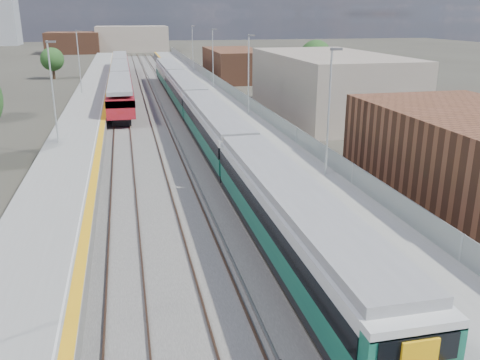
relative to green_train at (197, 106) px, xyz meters
name	(u,v)px	position (x,y,z in m)	size (l,w,h in m)	color
ground	(173,112)	(-1.50, 8.71, -2.10)	(320.00, 320.00, 0.00)	#47443A
ballast_bed	(151,109)	(-3.75, 11.21, -2.07)	(10.50, 155.00, 0.06)	#565451
tracks	(155,106)	(-3.15, 12.88, -2.00)	(8.96, 160.00, 0.17)	#4C3323
platform_right	(216,102)	(3.78, 11.20, -1.57)	(4.70, 155.00, 8.52)	slate
platform_left	(89,107)	(-10.55, 11.20, -1.59)	(4.30, 155.00, 8.52)	slate
buildings	(68,12)	(-19.62, 97.31, 8.60)	(72.00, 185.50, 40.00)	brown
green_train	(197,106)	(0.00, 0.00, 0.00)	(2.71, 75.62, 2.99)	black
red_train	(120,75)	(-7.00, 28.10, -0.08)	(2.71, 55.10, 3.43)	black
tree_c	(52,59)	(-17.84, 43.14, 1.12)	(3.79, 3.79, 5.13)	#382619
tree_d	(316,57)	(21.80, 26.79, 2.10)	(4.93, 4.93, 6.68)	#382619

